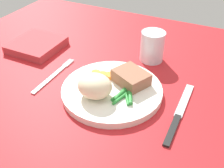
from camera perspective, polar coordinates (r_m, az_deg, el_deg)
dining_table at (r=61.93cm, az=4.32°, el=-2.16°), size 120.00×90.00×2.00cm
dinner_plate at (r=59.92cm, az=-0.00°, el=-1.38°), size 23.10×23.10×1.60cm
meat_portion at (r=60.25cm, az=4.19°, el=1.45°), size 9.57×8.86×2.96cm
mashed_potatoes at (r=55.73cm, az=-3.80°, el=-0.43°), size 7.64×6.75×5.17cm
carrot_slices at (r=62.72cm, az=-2.03°, el=1.95°), size 5.99×3.94×0.89cm
green_beans at (r=57.32cm, az=2.62°, el=-1.96°), size 5.27×8.68×0.89cm
fork at (r=67.44cm, az=-12.61°, el=1.86°), size 1.44×16.60×0.40cm
knife at (r=56.64cm, az=14.47°, el=-6.29°), size 1.70×20.50×0.64cm
water_glass at (r=71.73cm, az=8.79°, el=7.74°), size 6.41×6.41×8.26cm
napkin at (r=80.67cm, az=-16.17°, el=8.19°), size 13.45×13.76×2.29cm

